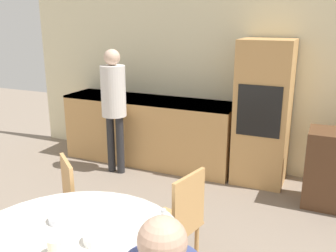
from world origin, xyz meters
TOP-DOWN VIEW (x-y plane):
  - wall_back at (0.00, 4.88)m, footprint 6.22×0.05m
  - kitchen_counter at (-1.05, 4.54)m, footprint 2.42×0.60m
  - oven_unit at (0.51, 4.55)m, footprint 0.63×0.59m
  - chair_far_left at (-0.70, 2.19)m, footprint 0.56×0.56m
  - chair_far_right at (0.28, 2.41)m, footprint 0.48×0.48m
  - person_standing at (-1.29, 4.04)m, footprint 0.32×0.32m
  - cup at (-0.05, 1.41)m, footprint 0.08×0.08m
  - bowl_near at (0.10, 1.61)m, footprint 0.16×0.16m
  - bowl_centre at (-0.23, 1.71)m, footprint 0.18×0.18m
  - salt_shaker at (0.36, 1.96)m, footprint 0.03×0.03m

SIDE VIEW (x-z plane):
  - kitchen_counter at x=-1.05m, z-range 0.01..0.94m
  - chair_far_left at x=-0.70m, z-range 0.05..0.96m
  - chair_far_right at x=0.28m, z-range 0.05..0.96m
  - bowl_centre at x=-0.23m, z-range 0.76..0.80m
  - bowl_near at x=0.10m, z-range 0.76..0.81m
  - salt_shaker at x=0.36m, z-range 0.76..0.84m
  - cup at x=-0.05m, z-range 0.76..0.85m
  - oven_unit at x=0.51m, z-range 0.00..1.77m
  - person_standing at x=-1.29m, z-range 0.20..1.83m
  - wall_back at x=0.00m, z-range 0.00..2.60m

